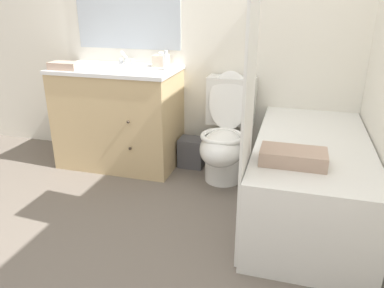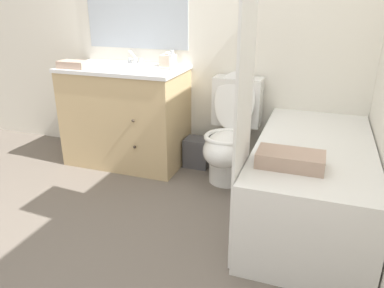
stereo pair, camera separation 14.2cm
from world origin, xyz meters
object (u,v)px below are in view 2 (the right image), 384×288
at_px(tissue_box, 168,60).
at_px(hand_towel_folded, 74,64).
at_px(toilet, 230,136).
at_px(soap_dispenser, 172,61).
at_px(vanity_cabinet, 126,115).
at_px(sink_faucet, 135,59).
at_px(bath_towel_folded, 290,159).
at_px(wastebasket, 197,152).
at_px(bathtub, 311,181).

height_order(tissue_box, hand_towel_folded, tissue_box).
distance_m(toilet, soap_dispenser, 0.76).
distance_m(vanity_cabinet, tissue_box, 0.60).
height_order(sink_faucet, toilet, sink_faucet).
relative_size(soap_dispenser, bath_towel_folded, 0.42).
height_order(vanity_cabinet, wastebasket, vanity_cabinet).
bearing_deg(toilet, vanity_cabinet, 177.28).
distance_m(sink_faucet, soap_dispenser, 0.47).
xyz_separation_m(toilet, hand_towel_folded, (-1.30, -0.14, 0.52)).
height_order(bathtub, bath_towel_folded, bath_towel_folded).
bearing_deg(sink_faucet, bathtub, -22.31).
relative_size(toilet, hand_towel_folded, 3.49).
xyz_separation_m(soap_dispenser, bath_towel_folded, (1.04, -0.88, -0.34)).
distance_m(vanity_cabinet, wastebasket, 0.71).
height_order(tissue_box, soap_dispenser, soap_dispenser).
xyz_separation_m(hand_towel_folded, bath_towel_folded, (1.83, -0.66, -0.31)).
xyz_separation_m(sink_faucet, bath_towel_folded, (1.48, -1.06, -0.31)).
bearing_deg(sink_faucet, soap_dispenser, -22.50).
xyz_separation_m(vanity_cabinet, toilet, (0.95, -0.05, -0.07)).
distance_m(soap_dispenser, hand_towel_folded, 0.82).
height_order(sink_faucet, soap_dispenser, soap_dispenser).
bearing_deg(hand_towel_folded, tissue_box, 26.83).
relative_size(vanity_cabinet, toilet, 1.20).
bearing_deg(sink_faucet, hand_towel_folded, -131.58).
xyz_separation_m(wastebasket, bath_towel_folded, (0.85, -0.95, 0.45)).
xyz_separation_m(sink_faucet, soap_dispenser, (0.44, -0.18, 0.03)).
height_order(bathtub, wastebasket, bathtub).
bearing_deg(tissue_box, sink_faucet, 172.43).
bearing_deg(wastebasket, tissue_box, 167.32).
bearing_deg(bathtub, tissue_box, 154.10).
distance_m(vanity_cabinet, soap_dispenser, 0.65).
distance_m(sink_faucet, wastebasket, 0.99).
xyz_separation_m(vanity_cabinet, soap_dispenser, (0.44, 0.03, 0.48)).
bearing_deg(vanity_cabinet, wastebasket, 8.85).
height_order(bathtub, soap_dispenser, soap_dispenser).
relative_size(bathtub, wastebasket, 5.78).
xyz_separation_m(vanity_cabinet, tissue_box, (0.34, 0.16, 0.47)).
distance_m(toilet, bathtub, 0.77).
xyz_separation_m(wastebasket, tissue_box, (-0.29, 0.06, 0.78)).
distance_m(bathtub, hand_towel_folded, 2.06).
xyz_separation_m(sink_faucet, toilet, (0.95, -0.25, -0.52)).
height_order(vanity_cabinet, bathtub, vanity_cabinet).
height_order(bathtub, tissue_box, tissue_box).
bearing_deg(hand_towel_folded, sink_faucet, 48.42).
height_order(hand_towel_folded, bath_towel_folded, hand_towel_folded).
distance_m(bathtub, soap_dispenser, 1.42).
bearing_deg(bathtub, vanity_cabinet, 164.33).
height_order(toilet, bathtub, toilet).
height_order(vanity_cabinet, hand_towel_folded, hand_towel_folded).
bearing_deg(vanity_cabinet, bathtub, -15.67).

